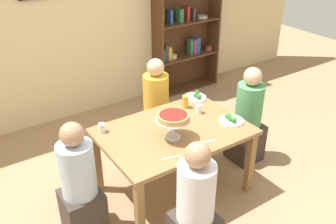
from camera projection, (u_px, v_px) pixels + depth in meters
ground_plane at (173, 189)px, 3.89m from camera, size 12.00×12.00×0.00m
rear_partition at (79, 14)px, 4.82m from camera, size 8.00×0.12×2.80m
dining_table at (174, 138)px, 3.58m from camera, size 1.41×0.99×0.74m
bookshelf at (185, 20)px, 5.60m from camera, size 1.10×0.30×2.21m
diner_far_right at (156, 111)px, 4.39m from camera, size 0.34×0.34×1.15m
diner_head_east at (247, 122)px, 4.16m from camera, size 0.34×0.34×1.15m
diner_near_left at (195, 213)px, 2.91m from camera, size 0.34×0.34×1.15m
diner_head_west at (80, 189)px, 3.15m from camera, size 0.34×0.34×1.15m
deep_dish_pizza_stand at (173, 118)px, 3.31m from camera, size 0.32×0.32×0.25m
salad_plate_near_diner at (196, 97)px, 4.13m from camera, size 0.25×0.25×0.07m
salad_plate_far_diner at (231, 119)px, 3.67m from camera, size 0.25×0.25×0.07m
beer_glass_amber_tall at (185, 102)px, 3.91m from camera, size 0.07×0.07×0.13m
water_glass_clear_near at (199, 109)px, 3.81m from camera, size 0.06×0.06×0.09m
water_glass_clear_far at (102, 128)px, 3.48m from camera, size 0.07×0.07×0.09m
cutlery_fork_near at (206, 142)px, 3.35m from camera, size 0.18×0.07×0.00m
cutlery_knife_near at (171, 158)px, 3.13m from camera, size 0.18×0.06×0.00m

